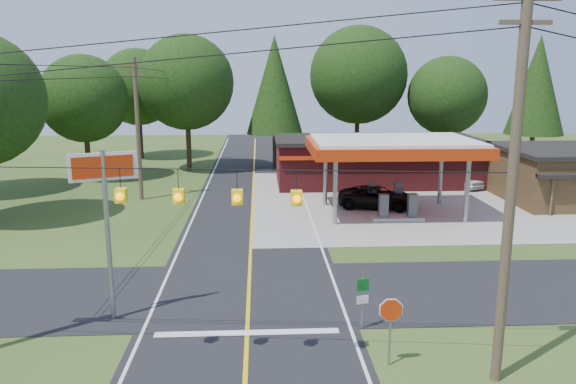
{
  "coord_description": "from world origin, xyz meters",
  "views": [
    {
      "loc": [
        0.49,
        -21.92,
        9.05
      ],
      "look_at": [
        2.0,
        7.0,
        2.8
      ],
      "focal_mm": 35.0,
      "sensor_mm": 36.0,
      "label": 1
    }
  ],
  "objects_px": {
    "gas_canopy": "(393,148)",
    "octagonal_stop_sign": "(391,316)",
    "big_stop_sign": "(105,197)",
    "suv_car": "(378,197)",
    "sedan_car": "(460,178)"
  },
  "relations": [
    {
      "from": "gas_canopy",
      "to": "sedan_car",
      "type": "bearing_deg",
      "value": 47.31
    },
    {
      "from": "suv_car",
      "to": "big_stop_sign",
      "type": "relative_size",
      "value": 0.83
    },
    {
      "from": "suv_car",
      "to": "octagonal_stop_sign",
      "type": "relative_size",
      "value": 2.34
    },
    {
      "from": "gas_canopy",
      "to": "octagonal_stop_sign",
      "type": "height_order",
      "value": "gas_canopy"
    },
    {
      "from": "suv_car",
      "to": "big_stop_sign",
      "type": "xyz_separation_m",
      "value": [
        -13.44,
        -16.64,
        3.95
      ]
    },
    {
      "from": "gas_canopy",
      "to": "sedan_car",
      "type": "xyz_separation_m",
      "value": [
        7.38,
        8.0,
        -3.54
      ]
    },
    {
      "from": "gas_canopy",
      "to": "suv_car",
      "type": "xyz_separation_m",
      "value": [
        -0.56,
        1.5,
        -3.53
      ]
    },
    {
      "from": "suv_car",
      "to": "sedan_car",
      "type": "xyz_separation_m",
      "value": [
        7.94,
        6.5,
        -0.01
      ]
    },
    {
      "from": "sedan_car",
      "to": "octagonal_stop_sign",
      "type": "relative_size",
      "value": 1.89
    },
    {
      "from": "suv_car",
      "to": "big_stop_sign",
      "type": "distance_m",
      "value": 21.75
    },
    {
      "from": "gas_canopy",
      "to": "suv_car",
      "type": "bearing_deg",
      "value": 110.46
    },
    {
      "from": "gas_canopy",
      "to": "big_stop_sign",
      "type": "relative_size",
      "value": 1.67
    },
    {
      "from": "gas_canopy",
      "to": "suv_car",
      "type": "distance_m",
      "value": 3.88
    },
    {
      "from": "big_stop_sign",
      "to": "octagonal_stop_sign",
      "type": "distance_m",
      "value": 10.69
    },
    {
      "from": "octagonal_stop_sign",
      "to": "big_stop_sign",
      "type": "bearing_deg",
      "value": 157.82
    }
  ]
}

